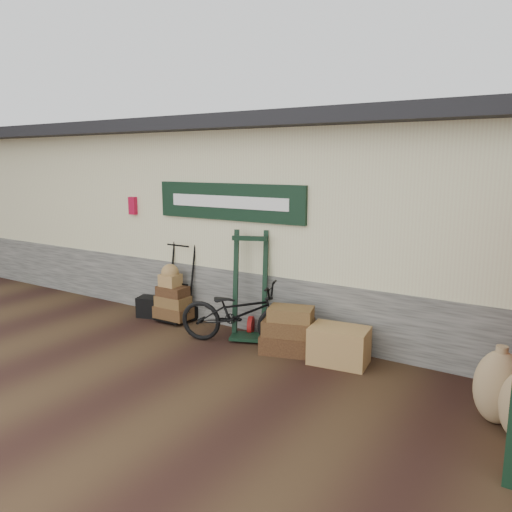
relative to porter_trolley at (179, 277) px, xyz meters
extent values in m
plane|color=black|center=(1.21, -0.85, -0.70)|extent=(80.00, 80.00, 0.00)
cube|color=#4C4C47|center=(1.21, 1.90, -0.25)|extent=(14.00, 3.54, 0.90)
cube|color=beige|center=(1.21, 1.90, 1.25)|extent=(14.00, 3.50, 2.10)
cube|color=black|center=(1.21, 1.75, 2.40)|extent=(14.40, 4.10, 0.20)
cube|color=black|center=(0.91, 0.12, 1.25)|extent=(2.60, 0.06, 0.55)
cube|color=white|center=(0.91, 0.09, 1.25)|extent=(2.10, 0.01, 0.18)
cube|color=#A70B2C|center=(-1.09, 0.12, 1.10)|extent=(0.14, 0.10, 0.30)
cube|color=olive|center=(2.92, -0.29, -0.46)|extent=(0.78, 0.56, 0.47)
cube|color=black|center=(-0.53, -0.17, -0.53)|extent=(0.41, 0.38, 0.34)
imported|color=black|center=(1.45, -0.41, -0.20)|extent=(1.07, 1.82, 1.00)
ellipsoid|color=olive|center=(4.82, -0.85, -0.32)|extent=(0.56, 0.51, 0.75)
camera|label=1|loc=(5.26, -5.95, 1.84)|focal=35.00mm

